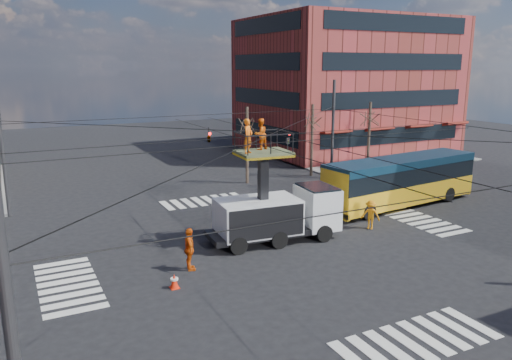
% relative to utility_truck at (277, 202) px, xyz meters
% --- Properties ---
extents(ground, '(120.00, 120.00, 0.00)m').
position_rel_utility_truck_xyz_m(ground, '(-0.64, -0.88, -2.10)').
color(ground, black).
rests_on(ground, ground).
extents(sidewalk_ne, '(18.00, 18.00, 0.12)m').
position_rel_utility_truck_xyz_m(sidewalk_ne, '(20.36, 20.12, -2.04)').
color(sidewalk_ne, slate).
rests_on(sidewalk_ne, ground).
extents(crosswalks, '(22.40, 22.40, 0.02)m').
position_rel_utility_truck_xyz_m(crosswalks, '(-0.64, -0.88, -2.09)').
color(crosswalks, silver).
rests_on(crosswalks, ground).
extents(building_ne, '(20.06, 16.06, 14.00)m').
position_rel_utility_truck_xyz_m(building_ne, '(21.33, 23.10, 4.90)').
color(building_ne, maroon).
rests_on(building_ne, ground).
extents(overhead_network, '(24.24, 24.24, 8.00)m').
position_rel_utility_truck_xyz_m(overhead_network, '(-0.72, -0.48, 2.19)').
color(overhead_network, '#2D2D30').
rests_on(overhead_network, ground).
extents(tree_a, '(2.00, 2.00, 6.00)m').
position_rel_utility_truck_xyz_m(tree_a, '(4.36, 12.62, 2.53)').
color(tree_a, '#382B21').
rests_on(tree_a, ground).
extents(tree_b, '(2.00, 2.00, 6.00)m').
position_rel_utility_truck_xyz_m(tree_b, '(10.36, 12.62, 2.53)').
color(tree_b, '#382B21').
rests_on(tree_b, ground).
extents(tree_c, '(2.00, 2.00, 6.00)m').
position_rel_utility_truck_xyz_m(tree_c, '(16.36, 12.62, 2.53)').
color(tree_c, '#382B21').
rests_on(tree_c, ground).
extents(utility_truck, '(7.17, 3.11, 6.56)m').
position_rel_utility_truck_xyz_m(utility_truck, '(0.00, 0.00, 0.00)').
color(utility_truck, black).
rests_on(utility_truck, ground).
extents(city_bus, '(12.02, 3.88, 3.20)m').
position_rel_utility_truck_xyz_m(city_bus, '(10.60, 2.24, -0.38)').
color(city_bus, '#F2A916').
rests_on(city_bus, ground).
extents(traffic_cone, '(0.36, 0.36, 0.63)m').
position_rel_utility_truck_xyz_m(traffic_cone, '(-6.70, -3.25, -1.79)').
color(traffic_cone, red).
rests_on(traffic_cone, ground).
extents(worker_ground, '(0.67, 1.23, 1.99)m').
position_rel_utility_truck_xyz_m(worker_ground, '(-5.49, -1.75, -1.11)').
color(worker_ground, '#D8540D').
rests_on(worker_ground, ground).
extents(flagger, '(1.14, 1.23, 1.67)m').
position_rel_utility_truck_xyz_m(flagger, '(5.65, -0.77, -1.27)').
color(flagger, orange).
rests_on(flagger, ground).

